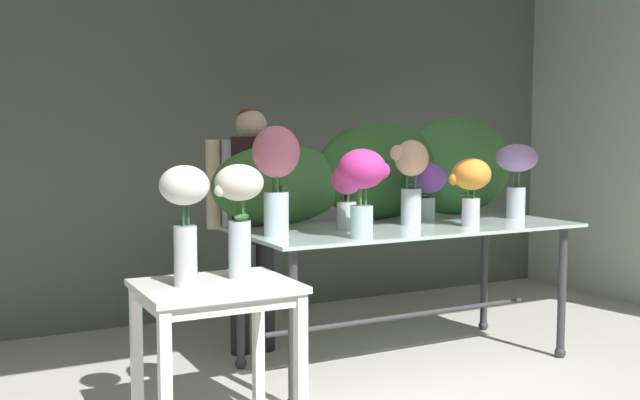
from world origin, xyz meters
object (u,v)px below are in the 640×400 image
at_px(vase_rosy_anemones, 276,168).
at_px(vase_peach_snapdragons, 411,174).
at_px(vase_magenta_ranunculus, 363,180).
at_px(vase_cream_lisianthus_tall, 239,206).
at_px(side_table_white, 216,305).
at_px(vase_fuchsia_tulips, 347,192).
at_px(vase_violet_peonies, 425,183).
at_px(display_table_glass, 406,245).
at_px(vase_sunset_dahlias, 471,183).
at_px(vase_white_roses_tall, 185,209).
at_px(florist, 252,203).
at_px(vase_lilac_freesia, 517,169).

bearing_deg(vase_rosy_anemones, vase_peach_snapdragons, 4.37).
xyz_separation_m(vase_magenta_ranunculus, vase_cream_lisianthus_tall, (-0.72, -0.09, -0.10)).
height_order(side_table_white, vase_fuchsia_tulips, vase_fuchsia_tulips).
height_order(vase_violet_peonies, vase_fuchsia_tulips, vase_fuchsia_tulips).
bearing_deg(display_table_glass, vase_sunset_dahlias, -37.20).
distance_m(vase_fuchsia_tulips, vase_white_roses_tall, 1.21).
relative_size(side_table_white, vase_cream_lisianthus_tall, 1.35).
bearing_deg(vase_cream_lisianthus_tall, vase_rosy_anemones, 46.63).
bearing_deg(vase_magenta_ranunculus, florist, 101.97).
xyz_separation_m(vase_peach_snapdragons, vase_white_roses_tall, (-1.56, -0.51, -0.10)).
distance_m(vase_sunset_dahlias, vase_rosy_anemones, 1.21).
bearing_deg(vase_fuchsia_tulips, side_table_white, -153.11).
distance_m(vase_peach_snapdragons, vase_rosy_anemones, 0.92).
bearing_deg(vase_peach_snapdragons, florist, 140.49).
distance_m(vase_magenta_ranunculus, vase_lilac_freesia, 1.41).
bearing_deg(vase_magenta_ranunculus, vase_sunset_dahlias, 9.52).
distance_m(vase_white_roses_tall, vase_cream_lisianthus_tall, 0.28).
height_order(florist, vase_fuchsia_tulips, florist).
bearing_deg(vase_lilac_freesia, display_table_glass, 177.46).
xyz_separation_m(display_table_glass, vase_rosy_anemones, (-0.89, -0.08, 0.49)).
distance_m(vase_rosy_anemones, vase_white_roses_tall, 0.79).
distance_m(vase_sunset_dahlias, vase_violet_peonies, 0.39).
distance_m(display_table_glass, vase_fuchsia_tulips, 0.55).
height_order(side_table_white, vase_violet_peonies, vase_violet_peonies).
relative_size(display_table_glass, vase_white_roses_tall, 3.84).
bearing_deg(vase_cream_lisianthus_tall, vase_white_roses_tall, -168.44).
distance_m(vase_peach_snapdragons, vase_fuchsia_tulips, 0.47).
bearing_deg(display_table_glass, vase_violet_peonies, 31.35).
bearing_deg(vase_fuchsia_tulips, vase_sunset_dahlias, -15.50).
height_order(vase_white_roses_tall, vase_cream_lisianthus_tall, vase_white_roses_tall).
height_order(vase_sunset_dahlias, vase_cream_lisianthus_tall, vase_cream_lisianthus_tall).
distance_m(display_table_glass, side_table_white, 1.49).
xyz_separation_m(florist, vase_rosy_anemones, (-0.15, -0.71, 0.26)).
relative_size(display_table_glass, vase_violet_peonies, 5.59).
bearing_deg(vase_cream_lisianthus_tall, display_table_glass, 20.14).
bearing_deg(vase_white_roses_tall, vase_violet_peonies, 20.59).
xyz_separation_m(vase_magenta_ranunculus, vase_peach_snapdragons, (0.56, 0.37, -0.00)).
relative_size(side_table_white, florist, 0.46).
height_order(vase_peach_snapdragons, vase_sunset_dahlias, vase_peach_snapdragons).
xyz_separation_m(vase_white_roses_tall, vase_cream_lisianthus_tall, (0.28, 0.06, 0.00)).
height_order(vase_magenta_ranunculus, vase_cream_lisianthus_tall, vase_magenta_ranunculus).
height_order(display_table_glass, vase_white_roses_tall, vase_white_roses_tall).
relative_size(vase_magenta_ranunculus, vase_cream_lisianthus_tall, 0.88).
xyz_separation_m(vase_sunset_dahlias, vase_cream_lisianthus_tall, (-1.56, -0.23, -0.05)).
relative_size(vase_peach_snapdragons, vase_rosy_anemones, 0.87).
relative_size(vase_magenta_ranunculus, vase_rosy_anemones, 0.80).
relative_size(side_table_white, vase_magenta_ranunculus, 1.54).
xyz_separation_m(display_table_glass, vase_magenta_ranunculus, (-0.53, -0.37, 0.43)).
xyz_separation_m(vase_lilac_freesia, vase_cream_lisianthus_tall, (-2.10, -0.42, -0.11)).
height_order(side_table_white, florist, florist).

